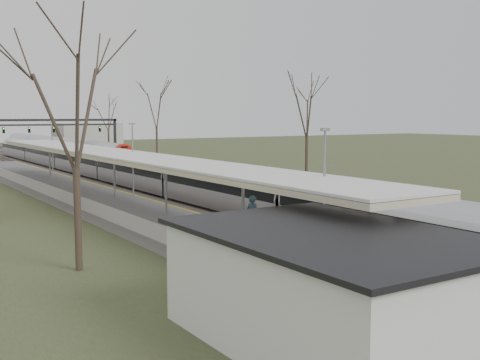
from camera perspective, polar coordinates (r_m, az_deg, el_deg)
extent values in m
cube|color=#474442|center=(64.42, -10.90, 0.23)|extent=(24.00, 160.00, 0.10)
cube|color=#4C3828|center=(62.47, -16.02, -0.05)|extent=(2.60, 160.00, 0.06)
cube|color=gray|center=(62.26, -16.65, -0.02)|extent=(0.07, 160.00, 0.12)
cube|color=gray|center=(62.67, -15.39, 0.05)|extent=(0.07, 160.00, 0.12)
cube|color=#4C3828|center=(63.54, -13.00, 0.13)|extent=(2.60, 160.00, 0.06)
cube|color=gray|center=(63.30, -13.61, 0.16)|extent=(0.07, 160.00, 0.12)
cube|color=gray|center=(63.78, -12.39, 0.23)|extent=(0.07, 160.00, 0.12)
cube|color=#4C3828|center=(64.79, -10.08, 0.31)|extent=(2.60, 160.00, 0.06)
cube|color=gray|center=(64.52, -10.67, 0.34)|extent=(0.07, 160.00, 0.12)
cube|color=gray|center=(65.06, -9.50, 0.41)|extent=(0.07, 160.00, 0.12)
cube|color=#4C3828|center=(66.20, -7.28, 0.48)|extent=(2.60, 160.00, 0.06)
cube|color=gray|center=(65.90, -7.85, 0.50)|extent=(0.07, 160.00, 0.12)
cube|color=gray|center=(66.51, -6.73, 0.57)|extent=(0.07, 160.00, 0.12)
cube|color=#4C3828|center=(67.77, -4.61, 0.64)|extent=(2.60, 160.00, 0.06)
cube|color=gray|center=(67.43, -5.15, 0.66)|extent=(0.07, 160.00, 0.12)
cube|color=gray|center=(68.10, -4.08, 0.73)|extent=(0.07, 160.00, 0.12)
cube|color=#9E9B93|center=(44.94, -13.35, -1.78)|extent=(3.50, 69.00, 1.00)
cylinder|color=slate|center=(21.02, 12.26, -5.14)|extent=(0.14, 0.14, 3.00)
cylinder|color=slate|center=(27.19, 0.29, -2.45)|extent=(0.14, 0.14, 3.00)
cylinder|color=slate|center=(34.12, -7.03, -0.74)|extent=(0.14, 0.14, 3.00)
cylinder|color=slate|center=(41.44, -11.82, 0.38)|extent=(0.14, 0.14, 3.00)
cylinder|color=slate|center=(48.97, -15.15, 1.17)|extent=(0.14, 0.14, 3.00)
cylinder|color=slate|center=(56.64, -17.59, 1.74)|extent=(0.14, 0.14, 3.00)
cube|color=silver|center=(40.39, -11.36, 2.45)|extent=(4.10, 50.00, 0.12)
cube|color=#C4B998|center=(40.40, -11.36, 2.21)|extent=(4.10, 50.00, 0.25)
cube|color=silver|center=(17.52, 8.75, -10.38)|extent=(6.00, 9.00, 3.20)
cube|color=black|center=(95.93, -11.76, 3.88)|extent=(0.35, 0.35, 6.00)
cube|color=black|center=(92.71, -17.76, 5.44)|extent=(21.00, 0.35, 0.35)
cube|color=black|center=(92.71, -17.74, 5.01)|extent=(21.00, 0.25, 0.25)
cube|color=black|center=(91.12, -21.50, 4.42)|extent=(0.32, 0.22, 0.85)
sphere|color=#0CFF19|center=(90.98, -21.49, 4.57)|extent=(0.16, 0.16, 0.16)
cube|color=black|center=(91.86, -19.36, 4.51)|extent=(0.32, 0.22, 0.85)
sphere|color=#0CFF19|center=(91.72, -19.34, 4.66)|extent=(0.16, 0.16, 0.16)
cube|color=black|center=(92.73, -17.25, 4.59)|extent=(0.32, 0.22, 0.85)
sphere|color=#0CFF19|center=(92.59, -17.23, 4.74)|extent=(0.16, 0.16, 0.16)
cube|color=black|center=(93.72, -15.18, 4.66)|extent=(0.32, 0.22, 0.85)
sphere|color=#0CFF19|center=(93.58, -15.16, 4.82)|extent=(0.16, 0.16, 0.16)
cube|color=black|center=(94.83, -13.15, 4.73)|extent=(0.32, 0.22, 0.85)
sphere|color=#0CFF19|center=(94.69, -13.13, 4.88)|extent=(0.16, 0.16, 0.16)
cylinder|color=#2D231C|center=(26.09, -15.13, -3.59)|extent=(0.30, 0.30, 4.50)
cylinder|color=#2D231C|center=(60.04, 6.33, 1.98)|extent=(0.30, 0.30, 4.50)
cube|color=#A3A6AD|center=(61.22, -12.27, 0.88)|extent=(2.55, 90.00, 1.60)
cylinder|color=#A3A6AD|center=(61.16, -12.28, 1.48)|extent=(2.60, 89.70, 2.60)
cube|color=black|center=(61.15, -12.28, 1.58)|extent=(2.62, 89.40, 0.55)
cube|color=black|center=(61.31, -12.25, 0.02)|extent=(1.80, 89.00, 0.35)
cube|color=#A3A6AD|center=(104.89, -17.02, 2.88)|extent=(2.55, 60.00, 1.60)
cylinder|color=#A3A6AD|center=(104.86, -17.03, 3.24)|extent=(2.60, 59.70, 2.60)
cube|color=black|center=(104.85, -17.04, 3.29)|extent=(2.62, 59.40, 0.55)
cube|color=red|center=(76.57, -10.96, 1.90)|extent=(2.55, 0.50, 1.50)
cylinder|color=red|center=(76.57, -10.99, 2.42)|extent=(2.60, 0.60, 2.60)
cube|color=black|center=(76.30, -10.91, 2.64)|extent=(1.70, 0.12, 0.70)
sphere|color=white|center=(76.08, -11.50, 1.78)|extent=(0.22, 0.22, 0.22)
sphere|color=white|center=(76.71, -10.31, 1.84)|extent=(0.22, 0.22, 0.22)
cube|color=black|center=(104.94, -17.01, 2.38)|extent=(1.80, 59.00, 0.35)
imported|color=#2F4A5D|center=(27.71, 1.23, -3.42)|extent=(0.63, 0.80, 1.92)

